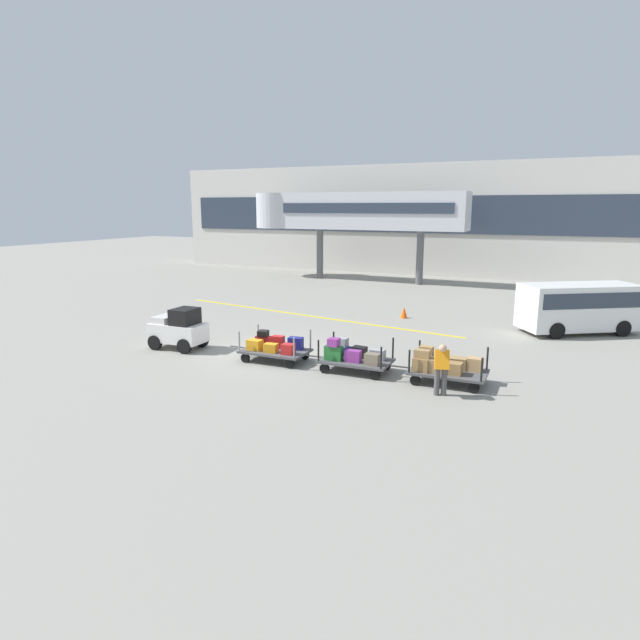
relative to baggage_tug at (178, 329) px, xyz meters
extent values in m
plane|color=gray|center=(3.44, 0.79, -0.75)|extent=(120.00, 120.00, 0.00)
cube|color=yellow|center=(1.66, 7.69, -0.75)|extent=(15.93, 2.91, 0.01)
cube|color=beige|center=(3.44, 26.79, 3.52)|extent=(45.84, 2.40, 8.55)
cube|color=#2D3847|center=(3.44, 25.54, 3.95)|extent=(43.55, 0.12, 2.80)
cube|color=silver|center=(-0.09, 20.79, 4.24)|extent=(13.87, 2.20, 2.60)
cylinder|color=silver|center=(-7.62, 20.79, 4.24)|extent=(3.00, 3.00, 2.60)
cube|color=#2D3847|center=(-0.09, 19.65, 4.44)|extent=(12.48, 0.08, 0.70)
cylinder|color=#59595B|center=(-3.90, 20.79, 1.10)|extent=(0.50, 0.50, 3.70)
cylinder|color=#59595B|center=(3.73, 20.79, 1.10)|extent=(0.50, 0.50, 3.70)
cube|color=white|center=(-0.03, 0.00, -0.12)|extent=(2.13, 1.15, 0.70)
cube|color=black|center=(0.33, 0.01, 0.53)|extent=(0.82, 1.01, 0.60)
cube|color=silver|center=(-0.61, -0.02, 0.35)|extent=(0.72, 0.95, 0.24)
cylinder|color=black|center=(-0.73, 0.50, -0.47)|extent=(0.56, 0.19, 0.56)
cylinder|color=black|center=(-0.70, -0.54, -0.47)|extent=(0.56, 0.19, 0.56)
cylinder|color=black|center=(0.64, 0.54, -0.47)|extent=(0.56, 0.19, 0.56)
cylinder|color=black|center=(0.66, -0.51, -0.47)|extent=(0.56, 0.19, 0.56)
cube|color=#4C4C4F|center=(4.16, 0.11, -0.39)|extent=(2.33, 1.46, 0.08)
cylinder|color=gray|center=(3.09, 0.72, 0.00)|extent=(0.06, 0.06, 0.70)
cylinder|color=gray|center=(3.12, -0.57, 0.00)|extent=(0.06, 0.06, 0.70)
cylinder|color=gray|center=(5.21, 0.78, 0.00)|extent=(0.06, 0.06, 0.70)
cylinder|color=gray|center=(5.24, -0.51, 0.00)|extent=(0.06, 0.06, 0.70)
cylinder|color=black|center=(3.29, 0.68, -0.59)|extent=(0.32, 0.11, 0.32)
cylinder|color=black|center=(3.32, -0.51, -0.59)|extent=(0.32, 0.11, 0.32)
cylinder|color=black|center=(5.01, 0.72, -0.59)|extent=(0.32, 0.11, 0.32)
cylinder|color=black|center=(5.04, -0.47, -0.59)|extent=(0.32, 0.11, 0.32)
cylinder|color=#333333|center=(2.67, 0.07, -0.41)|extent=(0.70, 0.07, 0.05)
cube|color=red|center=(3.48, 0.44, -0.18)|extent=(0.57, 0.30, 0.35)
cube|color=orange|center=(3.52, -0.20, -0.17)|extent=(0.52, 0.37, 0.36)
cube|color=red|center=(4.12, 0.39, -0.14)|extent=(0.45, 0.32, 0.43)
cube|color=orange|center=(4.18, -0.22, -0.20)|extent=(0.49, 0.36, 0.30)
cube|color=navy|center=(4.77, 0.48, -0.14)|extent=(0.54, 0.40, 0.43)
cube|color=red|center=(4.84, -0.19, -0.17)|extent=(0.42, 0.35, 0.36)
cube|color=black|center=(3.48, 0.44, 0.10)|extent=(0.41, 0.41, 0.21)
cube|color=#4C4C4F|center=(7.16, 0.18, -0.39)|extent=(2.33, 1.46, 0.08)
cylinder|color=black|center=(6.09, 0.80, 0.00)|extent=(0.06, 0.06, 0.70)
cylinder|color=black|center=(6.12, -0.49, 0.00)|extent=(0.06, 0.06, 0.70)
cylinder|color=black|center=(8.21, 0.85, 0.00)|extent=(0.06, 0.06, 0.70)
cylinder|color=black|center=(8.24, -0.44, 0.00)|extent=(0.06, 0.06, 0.70)
cylinder|color=black|center=(6.29, 0.75, -0.59)|extent=(0.32, 0.11, 0.32)
cylinder|color=black|center=(6.32, -0.44, -0.59)|extent=(0.32, 0.11, 0.32)
cylinder|color=black|center=(8.01, 0.80, -0.59)|extent=(0.32, 0.11, 0.32)
cylinder|color=black|center=(8.04, -0.39, -0.59)|extent=(0.32, 0.11, 0.32)
cylinder|color=#333333|center=(5.66, 0.14, -0.41)|extent=(0.70, 0.07, 0.05)
cube|color=navy|center=(6.54, 0.53, -0.21)|extent=(0.50, 0.34, 0.28)
cube|color=#236B2D|center=(6.52, -0.18, -0.12)|extent=(0.59, 0.26, 0.47)
cube|color=black|center=(7.15, 0.53, -0.18)|extent=(0.49, 0.39, 0.35)
cube|color=#8C338C|center=(7.17, -0.09, -0.16)|extent=(0.52, 0.31, 0.38)
cube|color=#99999E|center=(7.80, 0.50, -0.18)|extent=(0.48, 0.32, 0.34)
cube|color=#726651|center=(7.85, -0.14, -0.17)|extent=(0.48, 0.35, 0.36)
cube|color=#99999E|center=(6.54, 0.53, 0.08)|extent=(0.35, 0.32, 0.30)
cube|color=#8C338C|center=(6.52, -0.18, 0.25)|extent=(0.35, 0.36, 0.26)
cube|color=#4C4C4F|center=(10.16, 0.26, -0.39)|extent=(2.33, 1.46, 0.08)
cylinder|color=black|center=(9.09, 0.87, 0.00)|extent=(0.06, 0.06, 0.70)
cylinder|color=black|center=(9.12, -0.41, 0.00)|extent=(0.06, 0.06, 0.70)
cylinder|color=black|center=(11.20, 0.93, 0.00)|extent=(0.06, 0.06, 0.70)
cylinder|color=black|center=(11.24, -0.36, 0.00)|extent=(0.06, 0.06, 0.70)
cylinder|color=black|center=(9.29, 0.83, -0.59)|extent=(0.32, 0.11, 0.32)
cylinder|color=black|center=(9.32, -0.36, -0.59)|extent=(0.32, 0.11, 0.32)
cylinder|color=black|center=(11.01, 0.87, -0.59)|extent=(0.32, 0.11, 0.32)
cylinder|color=black|center=(11.04, -0.32, -0.59)|extent=(0.32, 0.11, 0.32)
cylinder|color=#333333|center=(8.66, 0.22, -0.41)|extent=(0.70, 0.07, 0.05)
cube|color=olive|center=(9.39, 0.56, -0.18)|extent=(0.49, 0.55, 0.34)
cube|color=olive|center=(9.42, -0.08, -0.15)|extent=(0.49, 0.46, 0.41)
cube|color=#9E7A4C|center=(9.93, 0.52, -0.18)|extent=(0.53, 0.44, 0.35)
cube|color=#9E7A4C|center=(9.89, -0.04, -0.15)|extent=(0.51, 0.45, 0.41)
cube|color=#9E7A4C|center=(10.41, 0.55, -0.17)|extent=(0.51, 0.44, 0.37)
cube|color=olive|center=(10.38, -0.02, -0.17)|extent=(0.49, 0.40, 0.36)
cube|color=tan|center=(10.90, 0.59, -0.15)|extent=(0.47, 0.37, 0.41)
cube|color=#A87F4C|center=(9.39, 0.56, 0.12)|extent=(0.44, 0.30, 0.28)
cube|color=#9E7A4C|center=(9.42, -0.08, 0.18)|extent=(0.48, 0.28, 0.25)
cylinder|color=#4C4C4C|center=(10.10, -0.92, -0.34)|extent=(0.16, 0.16, 0.82)
cylinder|color=#4C4C4C|center=(10.29, -0.86, -0.34)|extent=(0.16, 0.16, 0.82)
cube|color=orange|center=(10.22, -0.99, 0.33)|extent=(0.51, 0.52, 0.61)
sphere|color=tan|center=(10.26, -1.10, 0.70)|extent=(0.22, 0.22, 0.22)
cube|color=white|center=(13.70, 9.38, 0.39)|extent=(5.05, 4.24, 1.90)
cube|color=#2D3847|center=(13.70, 9.38, 0.79)|extent=(4.75, 4.06, 0.64)
cylinder|color=black|center=(12.94, 7.83, -0.41)|extent=(0.70, 0.58, 0.68)
cylinder|color=black|center=(15.42, 9.48, -0.41)|extent=(0.70, 0.58, 0.68)
cone|color=#EA590F|center=(6.11, 9.20, -0.48)|extent=(0.36, 0.36, 0.55)
camera|label=1|loc=(13.33, -15.61, 4.57)|focal=30.10mm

